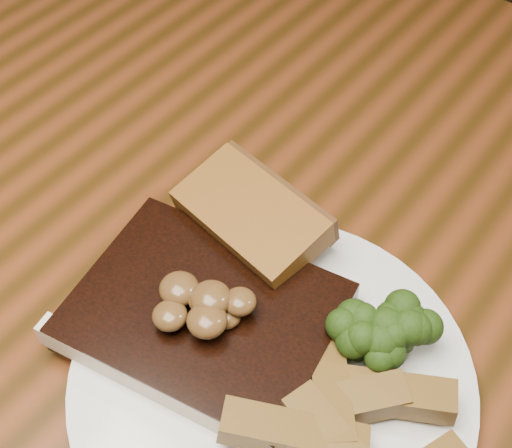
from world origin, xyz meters
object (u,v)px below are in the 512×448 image
at_px(chair_far, 452,62).
at_px(garlic_bread, 251,233).
at_px(potato_wedges, 382,418).
at_px(plate, 272,382).
at_px(dining_table, 235,320).
at_px(steak, 205,316).

height_order(chair_far, garlic_bread, chair_far).
bearing_deg(potato_wedges, garlic_bread, 156.86).
bearing_deg(potato_wedges, plate, -168.83).
relative_size(chair_far, potato_wedges, 7.87).
bearing_deg(chair_far, plate, 119.53).
bearing_deg(plate, dining_table, 142.43).
bearing_deg(plate, chair_far, 104.25).
xyz_separation_m(dining_table, plate, (0.09, -0.07, 0.10)).
bearing_deg(chair_far, potato_wedges, 125.30).
distance_m(dining_table, plate, 0.15).
height_order(chair_far, steak, chair_far).
bearing_deg(chair_far, steak, 114.95).
xyz_separation_m(chair_far, garlic_bread, (0.10, -0.64, 0.28)).
bearing_deg(dining_table, potato_wedges, -18.43).
distance_m(dining_table, steak, 0.14).
bearing_deg(steak, potato_wedges, -5.29).
relative_size(plate, potato_wedges, 2.34).
distance_m(steak, potato_wedges, 0.13).
xyz_separation_m(dining_table, potato_wedges, (0.16, -0.05, 0.12)).
height_order(dining_table, chair_far, chair_far).
bearing_deg(garlic_bread, steak, -66.33).
relative_size(chair_far, garlic_bread, 8.22).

